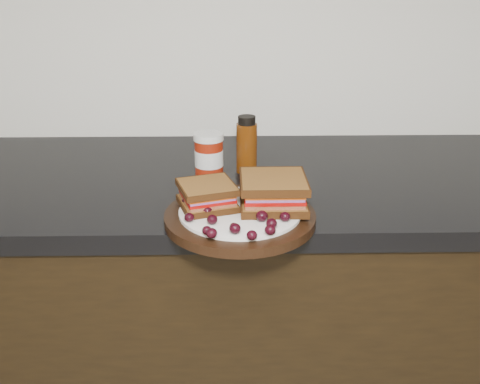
% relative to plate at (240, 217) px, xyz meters
% --- Properties ---
extents(base_cabinets, '(3.96, 0.58, 0.86)m').
position_rel_plate_xyz_m(base_cabinets, '(0.05, 0.25, -0.48)').
color(base_cabinets, black).
rests_on(base_cabinets, ground_plane).
extents(countertop, '(3.98, 0.60, 0.04)m').
position_rel_plate_xyz_m(countertop, '(0.05, 0.25, -0.03)').
color(countertop, black).
rests_on(countertop, base_cabinets).
extents(plate, '(0.28, 0.28, 0.02)m').
position_rel_plate_xyz_m(plate, '(0.00, 0.00, 0.00)').
color(plate, black).
rests_on(plate, countertop).
extents(sandwich_left, '(0.12, 0.12, 0.05)m').
position_rel_plate_xyz_m(sandwich_left, '(-0.06, 0.02, 0.04)').
color(sandwich_left, brown).
rests_on(sandwich_left, plate).
extents(sandwich_right, '(0.12, 0.12, 0.06)m').
position_rel_plate_xyz_m(sandwich_right, '(0.06, 0.02, 0.04)').
color(sandwich_right, brown).
rests_on(sandwich_right, plate).
extents(grape_0, '(0.02, 0.02, 0.02)m').
position_rel_plate_xyz_m(grape_0, '(-0.09, -0.05, 0.02)').
color(grape_0, black).
rests_on(grape_0, plate).
extents(grape_1, '(0.02, 0.02, 0.02)m').
position_rel_plate_xyz_m(grape_1, '(-0.05, -0.06, 0.02)').
color(grape_1, black).
rests_on(grape_1, plate).
extents(grape_2, '(0.02, 0.02, 0.02)m').
position_rel_plate_xyz_m(grape_2, '(-0.06, -0.10, 0.02)').
color(grape_2, black).
rests_on(grape_2, plate).
extents(grape_3, '(0.02, 0.02, 0.02)m').
position_rel_plate_xyz_m(grape_3, '(-0.05, -0.11, 0.02)').
color(grape_3, black).
rests_on(grape_3, plate).
extents(grape_4, '(0.02, 0.02, 0.02)m').
position_rel_plate_xyz_m(grape_4, '(-0.01, -0.09, 0.02)').
color(grape_4, black).
rests_on(grape_4, plate).
extents(grape_5, '(0.02, 0.02, 0.01)m').
position_rel_plate_xyz_m(grape_5, '(-0.01, -0.08, 0.02)').
color(grape_5, black).
rests_on(grape_5, plate).
extents(grape_6, '(0.02, 0.02, 0.02)m').
position_rel_plate_xyz_m(grape_6, '(0.02, -0.12, 0.02)').
color(grape_6, black).
rests_on(grape_6, plate).
extents(grape_7, '(0.02, 0.02, 0.02)m').
position_rel_plate_xyz_m(grape_7, '(0.05, -0.10, 0.02)').
color(grape_7, black).
rests_on(grape_7, plate).
extents(grape_8, '(0.02, 0.02, 0.02)m').
position_rel_plate_xyz_m(grape_8, '(0.05, -0.08, 0.02)').
color(grape_8, black).
rests_on(grape_8, plate).
extents(grape_9, '(0.02, 0.02, 0.02)m').
position_rel_plate_xyz_m(grape_9, '(0.04, -0.05, 0.03)').
color(grape_9, black).
rests_on(grape_9, plate).
extents(grape_10, '(0.02, 0.02, 0.02)m').
position_rel_plate_xyz_m(grape_10, '(0.08, -0.05, 0.02)').
color(grape_10, black).
rests_on(grape_10, plate).
extents(grape_11, '(0.02, 0.02, 0.02)m').
position_rel_plate_xyz_m(grape_11, '(0.08, -0.02, 0.02)').
color(grape_11, black).
rests_on(grape_11, plate).
extents(grape_12, '(0.02, 0.02, 0.02)m').
position_rel_plate_xyz_m(grape_12, '(0.09, -0.02, 0.02)').
color(grape_12, black).
rests_on(grape_12, plate).
extents(grape_13, '(0.02, 0.02, 0.02)m').
position_rel_plate_xyz_m(grape_13, '(0.08, 0.02, 0.02)').
color(grape_13, black).
rests_on(grape_13, plate).
extents(grape_14, '(0.02, 0.02, 0.01)m').
position_rel_plate_xyz_m(grape_14, '(0.07, 0.04, 0.02)').
color(grape_14, black).
rests_on(grape_14, plate).
extents(grape_15, '(0.02, 0.02, 0.02)m').
position_rel_plate_xyz_m(grape_15, '(0.04, 0.04, 0.02)').
color(grape_15, black).
rests_on(grape_15, plate).
extents(grape_16, '(0.02, 0.02, 0.02)m').
position_rel_plate_xyz_m(grape_16, '(-0.05, 0.05, 0.02)').
color(grape_16, black).
rests_on(grape_16, plate).
extents(grape_17, '(0.02, 0.02, 0.02)m').
position_rel_plate_xyz_m(grape_17, '(-0.06, 0.04, 0.02)').
color(grape_17, black).
rests_on(grape_17, plate).
extents(grape_18, '(0.02, 0.02, 0.02)m').
position_rel_plate_xyz_m(grape_18, '(-0.09, 0.03, 0.03)').
color(grape_18, black).
rests_on(grape_18, plate).
extents(grape_19, '(0.02, 0.02, 0.02)m').
position_rel_plate_xyz_m(grape_19, '(-0.09, 0.01, 0.02)').
color(grape_19, black).
rests_on(grape_19, plate).
extents(grape_20, '(0.02, 0.02, 0.02)m').
position_rel_plate_xyz_m(grape_20, '(-0.06, -0.02, 0.02)').
color(grape_20, black).
rests_on(grape_20, plate).
extents(grape_21, '(0.02, 0.02, 0.01)m').
position_rel_plate_xyz_m(grape_21, '(-0.04, 0.03, 0.02)').
color(grape_21, black).
rests_on(grape_21, plate).
extents(grape_22, '(0.02, 0.02, 0.02)m').
position_rel_plate_xyz_m(grape_22, '(-0.07, 0.02, 0.02)').
color(grape_22, black).
rests_on(grape_22, plate).
extents(grape_23, '(0.02, 0.02, 0.02)m').
position_rel_plate_xyz_m(grape_23, '(-0.10, 0.02, 0.02)').
color(grape_23, black).
rests_on(grape_23, plate).
extents(condiment_jar, '(0.09, 0.09, 0.10)m').
position_rel_plate_xyz_m(condiment_jar, '(-0.07, 0.24, 0.04)').
color(condiment_jar, maroon).
rests_on(condiment_jar, countertop).
extents(oil_bottle, '(0.06, 0.06, 0.13)m').
position_rel_plate_xyz_m(oil_bottle, '(0.02, 0.26, 0.06)').
color(oil_bottle, '#4E2307').
rests_on(oil_bottle, countertop).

